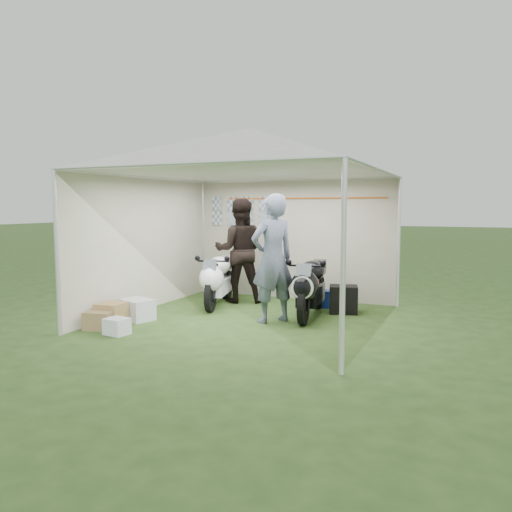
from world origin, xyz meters
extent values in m
plane|color=#2A431A|center=(0.00, 0.00, 0.00)|extent=(80.00, 80.00, 0.00)
cylinder|color=silver|center=(-2.00, -2.00, 1.15)|extent=(0.06, 0.06, 2.30)
cylinder|color=silver|center=(2.00, -2.00, 1.15)|extent=(0.06, 0.06, 2.30)
cylinder|color=silver|center=(-2.00, 2.00, 1.15)|extent=(0.06, 0.06, 2.30)
cylinder|color=silver|center=(2.00, 2.00, 1.15)|extent=(0.06, 0.06, 2.30)
cube|color=beige|center=(0.00, 2.00, 1.15)|extent=(4.00, 0.02, 2.30)
cube|color=beige|center=(-2.00, 0.00, 1.15)|extent=(0.02, 4.00, 2.30)
cube|color=beige|center=(2.00, 0.00, 1.15)|extent=(0.02, 4.00, 2.30)
pyramid|color=silver|center=(0.00, 0.00, 2.65)|extent=(5.66, 5.66, 0.70)
cube|color=#99A5B7|center=(-1.65, 1.98, 1.85)|extent=(0.22, 0.02, 0.28)
cube|color=#99A5B7|center=(-1.30, 1.98, 1.85)|extent=(0.22, 0.02, 0.28)
cube|color=#99A5B7|center=(-0.95, 1.98, 1.85)|extent=(0.22, 0.01, 0.28)
cube|color=#99A5B7|center=(-0.60, 1.98, 1.85)|extent=(0.22, 0.01, 0.28)
cube|color=#99A5B7|center=(-1.65, 1.98, 1.55)|extent=(0.22, 0.02, 0.28)
cube|color=#99A5B7|center=(-1.30, 1.98, 1.55)|extent=(0.22, 0.01, 0.28)
cube|color=#99A5B7|center=(-0.95, 1.98, 1.55)|extent=(0.22, 0.02, 0.28)
cube|color=#99A5B7|center=(-0.60, 1.98, 1.55)|extent=(0.22, 0.01, 0.28)
cylinder|color=#D8590C|center=(0.20, 1.97, 1.95)|extent=(3.20, 0.02, 0.02)
cylinder|color=black|center=(-0.83, 0.20, 0.28)|extent=(0.24, 0.56, 0.55)
cylinder|color=black|center=(-1.17, 1.45, 0.28)|extent=(0.28, 0.57, 0.55)
cube|color=white|center=(-0.99, 0.78, 0.35)|extent=(0.53, 0.93, 0.28)
ellipsoid|color=white|center=(-0.85, 0.29, 0.57)|extent=(0.55, 0.64, 0.46)
ellipsoid|color=white|center=(-1.01, 0.87, 0.72)|extent=(0.54, 0.66, 0.33)
cube|color=black|center=(-1.11, 1.23, 0.67)|extent=(0.38, 0.60, 0.13)
cube|color=white|center=(-1.19, 1.52, 0.74)|extent=(0.27, 0.32, 0.17)
cube|color=black|center=(-1.09, 1.14, 0.51)|extent=(0.22, 0.51, 0.09)
cube|color=#3F474C|center=(-0.82, 0.18, 0.81)|extent=(0.25, 0.19, 0.19)
cylinder|color=black|center=(0.91, -0.04, 0.29)|extent=(0.17, 0.58, 0.57)
cylinder|color=black|center=(0.74, 1.28, 0.29)|extent=(0.22, 0.59, 0.57)
cube|color=black|center=(0.83, 0.58, 0.36)|extent=(0.44, 0.94, 0.29)
ellipsoid|color=black|center=(0.90, 0.05, 0.59)|extent=(0.50, 0.62, 0.48)
ellipsoid|color=black|center=(0.82, 0.67, 0.74)|extent=(0.49, 0.64, 0.34)
cube|color=black|center=(0.77, 1.05, 0.69)|extent=(0.32, 0.60, 0.13)
cube|color=black|center=(0.73, 1.36, 0.76)|extent=(0.24, 0.31, 0.17)
cube|color=maroon|center=(0.79, 0.95, 0.52)|extent=(0.16, 0.53, 0.10)
cube|color=#3F474C|center=(0.92, -0.06, 0.84)|extent=(0.24, 0.17, 0.20)
cylinder|color=white|center=(0.93, -0.15, 0.59)|extent=(0.34, 0.06, 0.34)
cube|color=blue|center=(0.73, 1.38, 0.15)|extent=(0.44, 0.31, 0.31)
imported|color=black|center=(-0.78, 1.24, 0.97)|extent=(1.16, 1.06, 1.94)
imported|color=slate|center=(0.41, -0.05, 0.99)|extent=(0.82, 0.86, 1.99)
cube|color=black|center=(1.25, 1.06, 0.23)|extent=(0.55, 0.48, 0.46)
cube|color=silver|center=(-1.61, -0.79, 0.17)|extent=(0.59, 0.52, 0.33)
cube|color=olive|center=(-1.75, -1.23, 0.17)|extent=(0.41, 0.41, 0.34)
cube|color=silver|center=(-1.31, -1.64, 0.12)|extent=(0.35, 0.30, 0.23)
cube|color=brown|center=(-1.74, -1.51, 0.13)|extent=(0.45, 0.37, 0.26)
camera|label=1|loc=(3.28, -7.12, 1.80)|focal=35.00mm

